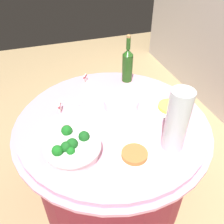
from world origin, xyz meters
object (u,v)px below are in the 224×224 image
wine_bottle (127,64)px  food_plate_peanuts (134,156)px  label_placard_mid (60,107)px  broccoli_bowl (72,148)px  label_placard_front (85,78)px  serving_tongs (74,102)px  food_plate_fried_egg (170,108)px  plate_stack (121,103)px  decorative_fruit_vase (176,124)px

wine_bottle → food_plate_peanuts: bearing=-18.2°
label_placard_mid → broccoli_bowl: bearing=1.1°
label_placard_mid → label_placard_front: bearing=141.9°
serving_tongs → food_plate_fried_egg: (0.25, 0.55, 0.01)m
wine_bottle → serving_tongs: size_ratio=2.08×
plate_stack → decorative_fruit_vase: bearing=18.7°
wine_bottle → decorative_fruit_vase: decorative_fruit_vase is taller
plate_stack → decorative_fruit_vase: decorative_fruit_vase is taller
plate_stack → label_placard_mid: 0.38m
serving_tongs → food_plate_peanuts: 0.57m
serving_tongs → plate_stack: bearing=63.8°
food_plate_peanuts → food_plate_fried_egg: bearing=129.1°
decorative_fruit_vase → serving_tongs: bearing=-142.5°
broccoli_bowl → decorative_fruit_vase: size_ratio=0.82×
serving_tongs → decorative_fruit_vase: bearing=37.5°
plate_stack → wine_bottle: (-0.29, 0.15, 0.10)m
serving_tongs → label_placard_mid: 0.11m
wine_bottle → label_placard_mid: wine_bottle is taller
serving_tongs → food_plate_peanuts: (0.54, 0.19, 0.01)m
wine_bottle → label_placard_front: wine_bottle is taller
serving_tongs → food_plate_fried_egg: size_ratio=0.73×
broccoli_bowl → wine_bottle: 0.77m
wine_bottle → decorative_fruit_vase: bearing=-1.3°
plate_stack → label_placard_mid: size_ratio=3.82×
broccoli_bowl → label_placard_front: (-0.65, 0.22, -0.01)m
plate_stack → food_plate_peanuts: size_ratio=0.95×
food_plate_peanuts → label_placard_front: (-0.77, -0.06, 0.02)m
broccoli_bowl → decorative_fruit_vase: bearing=77.5°
wine_bottle → label_placard_front: 0.32m
broccoli_bowl → serving_tongs: bearing=168.2°
serving_tongs → food_plate_fried_egg: bearing=65.2°
decorative_fruit_vase → serving_tongs: decorative_fruit_vase is taller
wine_bottle → decorative_fruit_vase: (0.68, -0.01, 0.02)m
decorative_fruit_vase → wine_bottle: bearing=178.7°
broccoli_bowl → plate_stack: bearing=128.5°
broccoli_bowl → wine_bottle: size_ratio=0.83×
food_plate_fried_egg → label_placard_front: 0.64m
serving_tongs → food_plate_fried_egg: food_plate_fried_egg is taller
label_placard_mid → serving_tongs: bearing=121.9°
plate_stack → serving_tongs: 0.31m
plate_stack → food_plate_peanuts: bearing=-11.1°
food_plate_fried_egg → food_plate_peanuts: (0.29, -0.35, -0.00)m
label_placard_front → food_plate_fried_egg: bearing=41.0°
broccoli_bowl → label_placard_mid: 0.36m
food_plate_fried_egg → wine_bottle: bearing=-162.8°
plate_stack → serving_tongs: size_ratio=1.30×
label_placard_front → label_placard_mid: (0.29, -0.22, 0.00)m
broccoli_bowl → decorative_fruit_vase: decorative_fruit_vase is taller
decorative_fruit_vase → label_placard_mid: (-0.47, -0.50, -0.12)m
wine_bottle → label_placard_mid: (0.21, -0.52, -0.10)m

